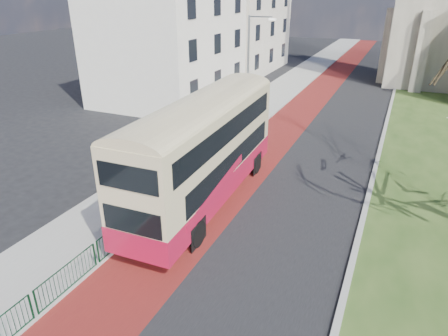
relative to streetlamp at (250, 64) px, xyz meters
The scene contains 11 objects.
ground 19.08m from the streetlamp, 76.42° to the right, with size 160.00×160.00×0.00m, color black.
road_carriageway 7.70m from the streetlamp, 18.88° to the left, with size 9.00×120.00×0.01m, color black.
bus_lane 5.91m from the streetlamp, 32.43° to the left, with size 3.40×120.00×0.01m, color #591414.
pavement_west 5.00m from the streetlamp, 108.07° to the left, with size 4.00×120.00×0.12m, color gray.
kerb_west 5.13m from the streetlamp, 56.03° to the left, with size 0.25×120.00×0.13m, color #999993.
kerb_east 12.07m from the streetlamp, 20.95° to the left, with size 0.25×80.00×0.13m, color #999993.
pedestrian_railing 14.64m from the streetlamp, 84.30° to the right, with size 0.07×24.00×1.12m.
street_block_near 10.62m from the streetlamp, 157.49° to the left, with size 10.30×14.30×13.00m.
street_block_far 22.24m from the streetlamp, 115.76° to the left, with size 10.30×16.30×11.50m.
streetlamp is the anchor object (origin of this frame).
bus 14.00m from the streetlamp, 78.23° to the right, with size 3.25×12.43×5.16m.
Camera 1 is at (6.71, -11.63, 9.92)m, focal length 32.00 mm.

